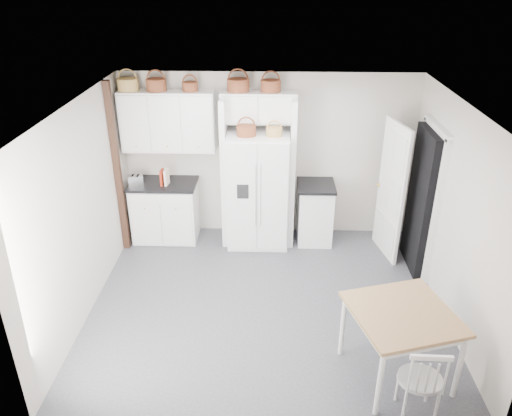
{
  "coord_description": "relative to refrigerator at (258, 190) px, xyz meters",
  "views": [
    {
      "loc": [
        0.04,
        -5.35,
        4.02
      ],
      "look_at": [
        -0.14,
        0.4,
        1.18
      ],
      "focal_mm": 35.0,
      "sensor_mm": 36.0,
      "label": 1
    }
  ],
  "objects": [
    {
      "name": "basket_bridge_a",
      "position": [
        -0.3,
        0.2,
        1.55
      ],
      "size": [
        0.32,
        0.32,
        0.18
      ],
      "primitive_type": "cylinder",
      "color": "#5D2316",
      "rests_on": "bridge_cabinet"
    },
    {
      "name": "counter_left",
      "position": [
        -1.48,
        0.07,
        0.05
      ],
      "size": [
        1.04,
        0.67,
        0.04
      ],
      "primitive_type": "cube",
      "color": "black",
      "rests_on": "base_cab_left"
    },
    {
      "name": "ceiling",
      "position": [
        0.15,
        -1.63,
        1.71
      ],
      "size": [
        4.5,
        4.5,
        0.0
      ],
      "primitive_type": "plane",
      "color": "white",
      "rests_on": "wall_back"
    },
    {
      "name": "counter_right",
      "position": [
        0.89,
        0.07,
        0.05
      ],
      "size": [
        0.57,
        0.67,
        0.04
      ],
      "primitive_type": "cube",
      "color": "black",
      "rests_on": "base_cab_right"
    },
    {
      "name": "wall_right",
      "position": [
        2.4,
        -1.63,
        0.41
      ],
      "size": [
        0.0,
        4.0,
        4.0
      ],
      "primitive_type": "plane",
      "rotation": [
        1.57,
        0.0,
        -1.57
      ],
      "color": "beige",
      "rests_on": "floor"
    },
    {
      "name": "refrigerator",
      "position": [
        0.0,
        0.0,
        0.0
      ],
      "size": [
        0.92,
        0.74,
        1.78
      ],
      "primitive_type": "cube",
      "color": "white",
      "rests_on": "floor"
    },
    {
      "name": "basket_fridge_b",
      "position": [
        0.23,
        -0.1,
        0.95
      ],
      "size": [
        0.23,
        0.23,
        0.12
      ],
      "primitive_type": "cylinder",
      "color": "olive",
      "rests_on": "refrigerator"
    },
    {
      "name": "floor",
      "position": [
        0.15,
        -1.63,
        -0.89
      ],
      "size": [
        4.5,
        4.5,
        0.0
      ],
      "primitive_type": "plane",
      "color": "#3B3B41",
      "rests_on": "ground"
    },
    {
      "name": "door_slab",
      "position": [
        1.95,
        -0.29,
        0.13
      ],
      "size": [
        0.21,
        0.79,
        2.05
      ],
      "primitive_type": "cube",
      "rotation": [
        0.0,
        0.0,
        -1.36
      ],
      "color": "white",
      "rests_on": "floor"
    },
    {
      "name": "base_cab_left",
      "position": [
        -1.48,
        0.07,
        -0.43
      ],
      "size": [
        0.99,
        0.63,
        0.92
      ],
      "primitive_type": "cube",
      "color": "white",
      "rests_on": "floor"
    },
    {
      "name": "wall_left",
      "position": [
        -2.1,
        -1.63,
        0.41
      ],
      "size": [
        0.0,
        4.0,
        4.0
      ],
      "primitive_type": "plane",
      "rotation": [
        1.57,
        0.0,
        1.57
      ],
      "color": "beige",
      "rests_on": "floor"
    },
    {
      "name": "fridge_panel_right",
      "position": [
        0.51,
        0.07,
        0.26
      ],
      "size": [
        0.08,
        0.6,
        2.3
      ],
      "primitive_type": "cube",
      "color": "white",
      "rests_on": "floor"
    },
    {
      "name": "basket_fridge_a",
      "position": [
        -0.17,
        -0.1,
        0.97
      ],
      "size": [
        0.28,
        0.28,
        0.15
      ],
      "primitive_type": "cylinder",
      "color": "#5D2316",
      "rests_on": "refrigerator"
    },
    {
      "name": "basket_bridge_b",
      "position": [
        0.17,
        0.2,
        1.54
      ],
      "size": [
        0.29,
        0.29,
        0.17
      ],
      "primitive_type": "cylinder",
      "color": "#5D2316",
      "rests_on": "bridge_cabinet"
    },
    {
      "name": "cookbook_red",
      "position": [
        -1.47,
        -0.01,
        0.19
      ],
      "size": [
        0.04,
        0.16,
        0.24
      ],
      "primitive_type": "cube",
      "rotation": [
        0.0,
        0.0,
        -0.04
      ],
      "color": "#A82511",
      "rests_on": "counter_left"
    },
    {
      "name": "base_cab_right",
      "position": [
        0.89,
        0.07,
        -0.43
      ],
      "size": [
        0.53,
        0.63,
        0.92
      ],
      "primitive_type": "cube",
      "color": "white",
      "rests_on": "floor"
    },
    {
      "name": "basket_upper_b",
      "position": [
        -1.48,
        0.2,
        1.54
      ],
      "size": [
        0.29,
        0.29,
        0.17
      ],
      "primitive_type": "cylinder",
      "color": "#5D2316",
      "rests_on": "upper_cabinet"
    },
    {
      "name": "wall_back",
      "position": [
        0.15,
        0.37,
        0.41
      ],
      "size": [
        4.5,
        0.0,
        4.5
      ],
      "primitive_type": "plane",
      "rotation": [
        1.57,
        0.0,
        0.0
      ],
      "color": "beige",
      "rests_on": "floor"
    },
    {
      "name": "fridge_panel_left",
      "position": [
        -0.51,
        0.07,
        0.26
      ],
      "size": [
        0.08,
        0.6,
        2.3
      ],
      "primitive_type": "cube",
      "color": "white",
      "rests_on": "floor"
    },
    {
      "name": "bridge_cabinet",
      "position": [
        -0.0,
        0.2,
        1.23
      ],
      "size": [
        1.12,
        0.34,
        0.45
      ],
      "primitive_type": "cube",
      "color": "white",
      "rests_on": "wall_back"
    },
    {
      "name": "cookbook_cream",
      "position": [
        -1.4,
        -0.01,
        0.19
      ],
      "size": [
        0.06,
        0.17,
        0.25
      ],
      "primitive_type": "cube",
      "rotation": [
        0.0,
        0.0,
        -0.13
      ],
      "color": "#F7DFC5",
      "rests_on": "counter_left"
    },
    {
      "name": "basket_upper_c",
      "position": [
        -0.99,
        0.2,
        1.52
      ],
      "size": [
        0.23,
        0.23,
        0.13
      ],
      "primitive_type": "cylinder",
      "color": "#5D2316",
      "rests_on": "upper_cabinet"
    },
    {
      "name": "doorway_void",
      "position": [
        2.31,
        -0.63,
        0.13
      ],
      "size": [
        0.18,
        0.85,
        2.05
      ],
      "primitive_type": "cube",
      "color": "black",
      "rests_on": "floor"
    },
    {
      "name": "dining_table",
      "position": [
        1.56,
        -2.86,
        -0.48
      ],
      "size": [
        1.23,
        1.23,
        0.83
      ],
      "primitive_type": "cube",
      "rotation": [
        0.0,
        0.0,
        0.29
      ],
      "color": "olive",
      "rests_on": "floor"
    },
    {
      "name": "trim_post",
      "position": [
        -2.05,
        -0.28,
        0.41
      ],
      "size": [
        0.09,
        0.09,
        2.6
      ],
      "primitive_type": "cube",
      "color": "black",
      "rests_on": "floor"
    },
    {
      "name": "windsor_chair",
      "position": [
        1.65,
        -3.38,
        -0.45
      ],
      "size": [
        0.44,
        0.4,
        0.88
      ],
      "primitive_type": "cube",
      "rotation": [
        0.0,
        0.0,
        -0.02
      ],
      "color": "white",
      "rests_on": "floor"
    },
    {
      "name": "toaster",
      "position": [
        -1.87,
        -0.03,
        0.15
      ],
      "size": [
        0.25,
        0.18,
        0.15
      ],
      "primitive_type": "cube",
      "rotation": [
        0.0,
        0.0,
        0.28
      ],
      "color": "silver",
      "rests_on": "counter_left"
    },
    {
      "name": "basket_upper_a",
      "position": [
        -1.89,
        0.2,
        1.55
      ],
      "size": [
        0.31,
        0.31,
        0.17
      ],
      "primitive_type": "cylinder",
      "color": "olive",
      "rests_on": "upper_cabinet"
    },
    {
      "name": "upper_cabinet",
      "position": [
        -1.35,
        0.2,
        1.01
      ],
      "size": [
        1.4,
        0.34,
        0.9
      ],
      "primitive_type": "cube",
      "color": "white",
      "rests_on": "wall_back"
    }
  ]
}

